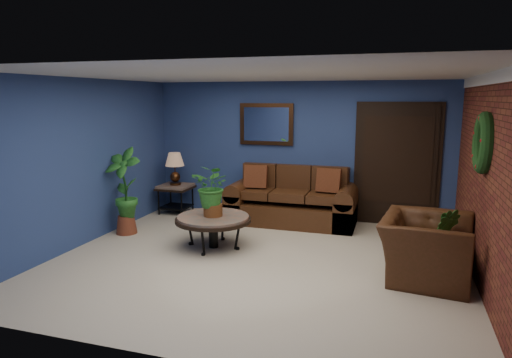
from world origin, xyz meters
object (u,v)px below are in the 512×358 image
(sofa, at_px, (292,204))
(table_lamp, at_px, (175,165))
(end_table, at_px, (176,191))
(side_chair, at_px, (301,193))
(armchair, at_px, (426,248))
(coffee_table, at_px, (213,220))

(sofa, bearing_deg, table_lamp, -179.13)
(table_lamp, bearing_deg, end_table, 90.00)
(side_chair, distance_m, armchair, 2.88)
(table_lamp, bearing_deg, armchair, -24.19)
(sofa, xyz_separation_m, table_lamp, (-2.30, -0.03, 0.61))
(coffee_table, bearing_deg, side_chair, 61.65)
(sofa, relative_size, side_chair, 2.41)
(sofa, xyz_separation_m, end_table, (-2.30, -0.03, 0.09))
(coffee_table, distance_m, side_chair, 2.01)
(end_table, distance_m, armchair, 4.88)
(coffee_table, bearing_deg, sofa, 65.11)
(armchair, bearing_deg, coffee_table, 91.49)
(table_lamp, relative_size, side_chair, 0.64)
(sofa, bearing_deg, side_chair, 12.76)
(side_chair, xyz_separation_m, armchair, (2.00, -2.07, -0.14))
(side_chair, bearing_deg, sofa, -172.58)
(sofa, height_order, table_lamp, table_lamp)
(armchair, bearing_deg, sofa, 53.96)
(end_table, distance_m, side_chair, 2.45)
(coffee_table, relative_size, side_chair, 1.21)
(sofa, relative_size, table_lamp, 3.75)
(sofa, distance_m, coffee_table, 1.91)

